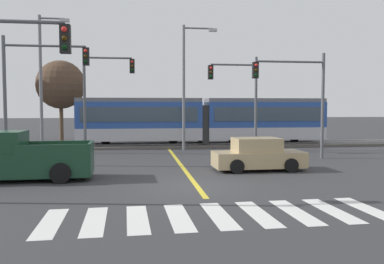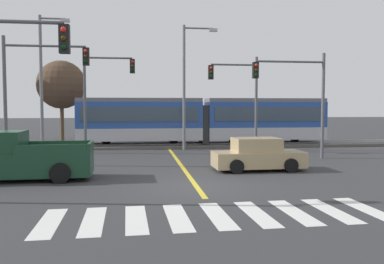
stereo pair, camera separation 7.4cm
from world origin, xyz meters
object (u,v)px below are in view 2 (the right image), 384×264
at_px(traffic_light_far_left, 101,87).
at_px(pickup_truck, 20,159).
at_px(traffic_light_far_right, 240,91).
at_px(street_lamp_west, 44,76).
at_px(sedan_crossing, 258,155).
at_px(traffic_light_mid_right, 299,89).
at_px(light_rail_tram, 203,119).
at_px(bare_tree_west, 61,85).
at_px(traffic_light_mid_left, 33,80).
at_px(street_lamp_centre, 187,79).

bearing_deg(traffic_light_far_left, pickup_truck, -104.21).
distance_m(traffic_light_far_right, street_lamp_west, 12.60).
distance_m(sedan_crossing, traffic_light_mid_right, 6.16).
xyz_separation_m(light_rail_tram, bare_tree_west, (-11.31, 5.34, 2.78)).
height_order(traffic_light_far_right, street_lamp_west, street_lamp_west).
bearing_deg(traffic_light_far_right, light_rail_tram, 110.25).
distance_m(traffic_light_mid_right, bare_tree_west, 20.55).
distance_m(traffic_light_mid_left, street_lamp_centre, 10.59).
relative_size(street_lamp_centre, bare_tree_west, 1.24).
distance_m(sedan_crossing, traffic_light_far_right, 8.18).
height_order(traffic_light_far_left, street_lamp_centre, street_lamp_centre).
xyz_separation_m(sedan_crossing, street_lamp_centre, (-2.19, 9.40, 4.15)).
bearing_deg(street_lamp_centre, traffic_light_mid_right, -44.20).
distance_m(sedan_crossing, traffic_light_mid_left, 11.79).
height_order(pickup_truck, traffic_light_far_right, traffic_light_far_right).
xyz_separation_m(pickup_truck, traffic_light_mid_right, (13.78, 5.10, 3.13)).
xyz_separation_m(pickup_truck, traffic_light_far_left, (2.39, 9.43, 3.41)).
bearing_deg(light_rail_tram, traffic_light_mid_left, -139.03).
bearing_deg(street_lamp_centre, traffic_light_far_left, -167.80).
bearing_deg(traffic_light_mid_right, street_lamp_west, 162.06).
xyz_separation_m(traffic_light_far_left, street_lamp_west, (-3.61, 0.53, 0.66)).
height_order(sedan_crossing, bare_tree_west, bare_tree_west).
relative_size(traffic_light_mid_right, street_lamp_west, 0.69).
bearing_deg(pickup_truck, traffic_light_mid_left, 96.54).
height_order(traffic_light_mid_left, traffic_light_far_right, traffic_light_mid_left).
xyz_separation_m(light_rail_tram, traffic_light_far_left, (-7.21, -3.81, 2.21)).
xyz_separation_m(traffic_light_mid_right, traffic_light_far_left, (-11.39, 4.33, 0.28)).
bearing_deg(traffic_light_far_left, bare_tree_west, 114.12).
relative_size(light_rail_tram, traffic_light_mid_right, 3.07).
height_order(traffic_light_mid_right, traffic_light_far_left, traffic_light_far_left).
height_order(pickup_truck, street_lamp_west, street_lamp_west).
xyz_separation_m(sedan_crossing, bare_tree_west, (-11.96, 17.32, 4.13)).
relative_size(street_lamp_west, bare_tree_west, 1.27).
bearing_deg(light_rail_tram, traffic_light_far_left, -152.15).
xyz_separation_m(traffic_light_far_left, street_lamp_centre, (5.67, 1.23, 0.60)).
bearing_deg(pickup_truck, sedan_crossing, 7.00).
height_order(street_lamp_west, bare_tree_west, street_lamp_west).
height_order(sedan_crossing, traffic_light_mid_left, traffic_light_mid_left).
distance_m(traffic_light_far_left, bare_tree_west, 10.04).
xyz_separation_m(traffic_light_mid_left, bare_tree_west, (-1.20, 14.12, 0.53)).
bearing_deg(traffic_light_mid_left, traffic_light_far_right, 19.64).
distance_m(sedan_crossing, traffic_light_far_left, 11.89).
bearing_deg(sedan_crossing, traffic_light_mid_left, 163.44).
xyz_separation_m(traffic_light_far_left, bare_tree_west, (-4.10, 9.15, 0.57)).
relative_size(traffic_light_mid_right, traffic_light_mid_left, 0.93).
height_order(pickup_truck, traffic_light_far_left, traffic_light_far_left).
xyz_separation_m(light_rail_tram, traffic_light_mid_left, (-10.11, -8.78, 2.25)).
distance_m(traffic_light_far_right, street_lamp_centre, 3.88).
height_order(sedan_crossing, pickup_truck, pickup_truck).
bearing_deg(pickup_truck, traffic_light_far_left, 75.79).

